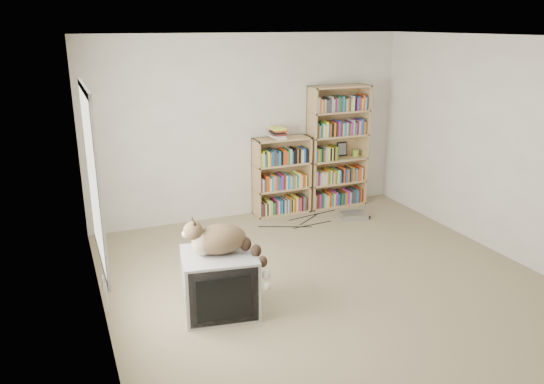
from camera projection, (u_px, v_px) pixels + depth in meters
name	position (u px, v px, depth m)	size (l,w,h in m)	color
floor	(336.00, 289.00, 5.46)	(4.50, 5.00, 0.01)	tan
wall_back	(250.00, 127.00, 7.28)	(4.50, 0.02, 2.50)	white
wall_left	(96.00, 202.00, 4.26)	(0.02, 5.00, 2.50)	white
wall_right	(517.00, 152.00, 5.90)	(0.02, 5.00, 2.50)	white
ceiling	(346.00, 37.00, 4.70)	(4.50, 5.00, 0.02)	white
window	(93.00, 177.00, 4.39)	(0.02, 1.22, 1.52)	white
crt_tv	(220.00, 282.00, 4.99)	(0.76, 0.71, 0.59)	#AFAFB2
cat	(226.00, 244.00, 4.86)	(0.73, 0.59, 0.60)	#3A2917
bookcase_tall	(337.00, 150.00, 7.75)	(0.89, 0.30, 1.78)	tan
bookcase_short	(281.00, 179.00, 7.53)	(0.80, 0.30, 1.10)	tan
book_stack	(278.00, 133.00, 7.27)	(0.18, 0.24, 0.16)	#CC471B
green_mug	(355.00, 153.00, 7.87)	(0.09, 0.09, 0.10)	#77A62F
framed_print	(342.00, 149.00, 7.88)	(0.16, 0.01, 0.21)	black
dvd_player	(354.00, 216.00, 7.43)	(0.36, 0.25, 0.08)	#9D9EA2
wall_outlet	(103.00, 283.00, 4.91)	(0.01, 0.08, 0.13)	silver
floor_cables	(296.00, 225.00, 7.18)	(1.20, 0.70, 0.01)	black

